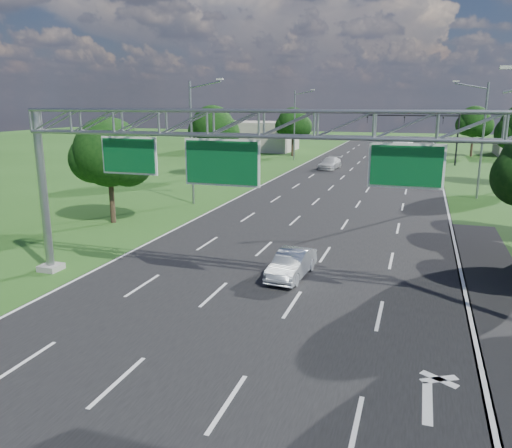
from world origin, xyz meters
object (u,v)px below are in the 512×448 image
at_px(sign_gantry, 263,139).
at_px(silver_sedan, 292,264).
at_px(traffic_signal, 431,126).
at_px(box_truck, 403,147).

xyz_separation_m(sign_gantry, silver_sedan, (0.57, 2.86, -6.22)).
distance_m(traffic_signal, box_truck, 11.55).
bearing_deg(sign_gantry, box_truck, 86.96).
height_order(sign_gantry, box_truck, sign_gantry).
xyz_separation_m(sign_gantry, box_truck, (3.36, 63.24, -5.48)).
relative_size(traffic_signal, silver_sedan, 3.00).
relative_size(silver_sedan, box_truck, 0.51).
distance_m(silver_sedan, box_truck, 60.45).
bearing_deg(sign_gantry, traffic_signal, 82.32).
bearing_deg(box_truck, sign_gantry, -85.92).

